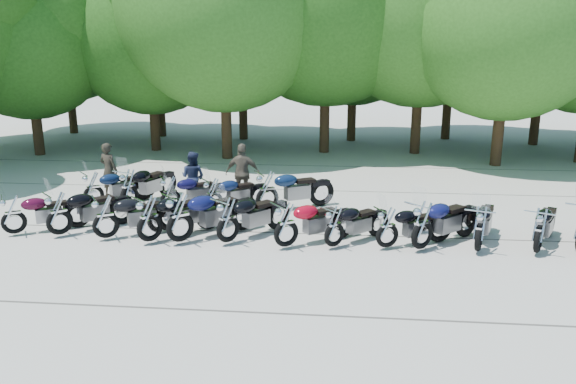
# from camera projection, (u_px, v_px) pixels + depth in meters

# --- Properties ---
(ground) EXTENTS (90.00, 90.00, 0.00)m
(ground) POSITION_uv_depth(u_px,v_px,m) (282.00, 254.00, 13.04)
(ground) COLOR #9F9B90
(ground) RESTS_ON ground
(tree_1) EXTENTS (6.97, 6.97, 8.55)m
(tree_1) POSITION_uv_depth(u_px,v_px,m) (27.00, 37.00, 23.71)
(tree_1) COLOR #3A2614
(tree_1) RESTS_ON ground
(tree_2) EXTENTS (7.31, 7.31, 8.97)m
(tree_2) POSITION_uv_depth(u_px,v_px,m) (149.00, 31.00, 24.75)
(tree_2) COLOR #3A2614
(tree_2) RESTS_ON ground
(tree_3) EXTENTS (8.70, 8.70, 10.67)m
(tree_3) POSITION_uv_depth(u_px,v_px,m) (223.00, 4.00, 22.61)
(tree_3) COLOR #3A2614
(tree_3) RESTS_ON ground
(tree_5) EXTENTS (9.04, 9.04, 11.10)m
(tree_5) POSITION_uv_depth(u_px,v_px,m) (423.00, 0.00, 23.68)
(tree_5) COLOR #3A2614
(tree_5) RESTS_ON ground
(tree_6) EXTENTS (8.00, 8.00, 9.82)m
(tree_6) POSITION_uv_depth(u_px,v_px,m) (509.00, 15.00, 21.30)
(tree_6) COLOR #3A2614
(tree_6) RESTS_ON ground
(tree_9) EXTENTS (7.59, 7.59, 9.32)m
(tree_9) POSITION_uv_depth(u_px,v_px,m) (64.00, 30.00, 29.85)
(tree_9) COLOR #3A2614
(tree_9) RESTS_ON ground
(tree_10) EXTENTS (7.78, 7.78, 9.55)m
(tree_10) POSITION_uv_depth(u_px,v_px,m) (156.00, 27.00, 28.73)
(tree_10) COLOR #3A2614
(tree_10) RESTS_ON ground
(tree_11) EXTENTS (7.56, 7.56, 9.28)m
(tree_11) POSITION_uv_depth(u_px,v_px,m) (241.00, 29.00, 27.83)
(tree_11) COLOR #3A2614
(tree_11) RESTS_ON ground
(tree_12) EXTENTS (7.88, 7.88, 9.67)m
(tree_12) POSITION_uv_depth(u_px,v_px,m) (354.00, 24.00, 27.30)
(tree_12) COLOR #3A2614
(tree_12) RESTS_ON ground
(tree_13) EXTENTS (8.31, 8.31, 10.20)m
(tree_13) POSITION_uv_depth(u_px,v_px,m) (453.00, 18.00, 27.73)
(tree_13) COLOR #3A2614
(tree_13) RESTS_ON ground
(tree_14) EXTENTS (8.02, 8.02, 9.84)m
(tree_14) POSITION_uv_depth(u_px,v_px,m) (546.00, 21.00, 26.08)
(tree_14) COLOR #3A2614
(tree_14) RESTS_ON ground
(motorcycle_0) EXTENTS (2.13, 1.68, 1.19)m
(motorcycle_0) POSITION_uv_depth(u_px,v_px,m) (13.00, 213.00, 14.14)
(motorcycle_0) COLOR #38071C
(motorcycle_0) RESTS_ON ground
(motorcycle_1) EXTENTS (2.13, 2.15, 1.31)m
(motorcycle_1) POSITION_uv_depth(u_px,v_px,m) (59.00, 212.00, 14.04)
(motorcycle_1) COLOR black
(motorcycle_1) RESTS_ON ground
(motorcycle_2) EXTENTS (2.29, 1.77, 1.28)m
(motorcycle_2) POSITION_uv_depth(u_px,v_px,m) (105.00, 216.00, 13.80)
(motorcycle_2) COLOR black
(motorcycle_2) RESTS_ON ground
(motorcycle_3) EXTENTS (2.15, 2.26, 1.35)m
(motorcycle_3) POSITION_uv_depth(u_px,v_px,m) (149.00, 217.00, 13.54)
(motorcycle_3) COLOR black
(motorcycle_3) RESTS_ON ground
(motorcycle_4) EXTENTS (2.38, 2.31, 1.44)m
(motorcycle_4) POSITION_uv_depth(u_px,v_px,m) (180.00, 216.00, 13.50)
(motorcycle_4) COLOR #0E113F
(motorcycle_4) RESTS_ON ground
(motorcycle_5) EXTENTS (2.04, 2.23, 1.31)m
(motorcycle_5) POSITION_uv_depth(u_px,v_px,m) (228.00, 219.00, 13.50)
(motorcycle_5) COLOR black
(motorcycle_5) RESTS_ON ground
(motorcycle_6) EXTENTS (2.24, 1.89, 1.28)m
(motorcycle_6) POSITION_uv_depth(u_px,v_px,m) (286.00, 223.00, 13.20)
(motorcycle_6) COLOR #9F0519
(motorcycle_6) RESTS_ON ground
(motorcycle_7) EXTENTS (1.94, 1.87, 1.17)m
(motorcycle_7) POSITION_uv_depth(u_px,v_px,m) (334.00, 225.00, 13.23)
(motorcycle_7) COLOR black
(motorcycle_7) RESTS_ON ground
(motorcycle_8) EXTENTS (2.12, 1.49, 1.16)m
(motorcycle_8) POSITION_uv_depth(u_px,v_px,m) (388.00, 226.00, 13.17)
(motorcycle_8) COLOR black
(motorcycle_8) RESTS_ON ground
(motorcycle_9) EXTENTS (2.26, 2.19, 1.36)m
(motorcycle_9) POSITION_uv_depth(u_px,v_px,m) (423.00, 224.00, 13.03)
(motorcycle_9) COLOR #0E1040
(motorcycle_9) RESTS_ON ground
(motorcycle_10) EXTENTS (1.41, 2.32, 1.26)m
(motorcycle_10) POSITION_uv_depth(u_px,v_px,m) (480.00, 228.00, 12.93)
(motorcycle_10) COLOR black
(motorcycle_10) RESTS_ON ground
(motorcycle_11) EXTENTS (1.62, 2.27, 1.25)m
(motorcycle_11) POSITION_uv_depth(u_px,v_px,m) (540.00, 229.00, 12.82)
(motorcycle_11) COLOR black
(motorcycle_11) RESTS_ON ground
(motorcycle_13) EXTENTS (2.08, 1.94, 1.24)m
(motorcycle_13) POSITION_uv_depth(u_px,v_px,m) (93.00, 188.00, 16.61)
(motorcycle_13) COLOR #0B1834
(motorcycle_13) RESTS_ON ground
(motorcycle_14) EXTENTS (1.59, 2.46, 1.34)m
(motorcycle_14) POSITION_uv_depth(u_px,v_px,m) (129.00, 187.00, 16.50)
(motorcycle_14) COLOR black
(motorcycle_14) RESTS_ON ground
(motorcycle_15) EXTENTS (2.13, 1.63, 1.19)m
(motorcycle_15) POSITION_uv_depth(u_px,v_px,m) (170.00, 192.00, 16.22)
(motorcycle_15) COLOR #0D0B33
(motorcycle_15) RESTS_ON ground
(motorcycle_16) EXTENTS (2.04, 1.76, 1.18)m
(motorcycle_16) POSITION_uv_depth(u_px,v_px,m) (213.00, 194.00, 16.03)
(motorcycle_16) COLOR #0D193D
(motorcycle_16) RESTS_ON ground
(motorcycle_17) EXTENTS (2.49, 1.84, 1.38)m
(motorcycle_17) POSITION_uv_depth(u_px,v_px,m) (267.00, 189.00, 16.12)
(motorcycle_17) COLOR #0D1D3C
(motorcycle_17) RESTS_ON ground
(rider_0) EXTENTS (0.74, 0.61, 1.75)m
(rider_0) POSITION_uv_depth(u_px,v_px,m) (109.00, 170.00, 17.78)
(rider_0) COLOR black
(rider_0) RESTS_ON ground
(rider_1) EXTENTS (0.92, 0.81, 1.60)m
(rider_1) POSITION_uv_depth(u_px,v_px,m) (193.00, 177.00, 17.13)
(rider_1) COLOR #1F2641
(rider_1) RESTS_ON ground
(rider_2) EXTENTS (1.07, 0.45, 1.82)m
(rider_2) POSITION_uv_depth(u_px,v_px,m) (243.00, 173.00, 17.17)
(rider_2) COLOR brown
(rider_2) RESTS_ON ground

